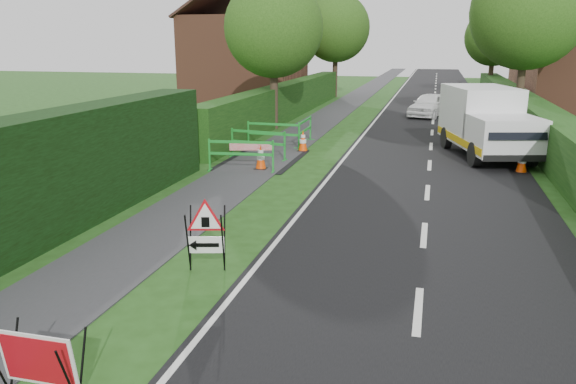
{
  "coord_description": "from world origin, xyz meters",
  "views": [
    {
      "loc": [
        2.54,
        -6.84,
        3.88
      ],
      "look_at": [
        -0.26,
        3.89,
        0.91
      ],
      "focal_mm": 35.0,
      "sensor_mm": 36.0,
      "label": 1
    }
  ],
  "objects_px": {
    "red_rect_sign": "(38,361)",
    "triangle_sign": "(204,230)",
    "hatchback_car": "(429,105)",
    "works_van": "(486,121)"
  },
  "relations": [
    {
      "from": "red_rect_sign",
      "to": "triangle_sign",
      "type": "relative_size",
      "value": 0.86
    },
    {
      "from": "triangle_sign",
      "to": "hatchback_car",
      "type": "relative_size",
      "value": 0.3
    },
    {
      "from": "hatchback_car",
      "to": "works_van",
      "type": "bearing_deg",
      "value": -62.81
    },
    {
      "from": "red_rect_sign",
      "to": "triangle_sign",
      "type": "distance_m",
      "value": 3.84
    },
    {
      "from": "triangle_sign",
      "to": "hatchback_car",
      "type": "distance_m",
      "value": 22.89
    },
    {
      "from": "triangle_sign",
      "to": "works_van",
      "type": "bearing_deg",
      "value": 50.93
    },
    {
      "from": "works_van",
      "to": "hatchback_car",
      "type": "height_order",
      "value": "works_van"
    },
    {
      "from": "hatchback_car",
      "to": "red_rect_sign",
      "type": "bearing_deg",
      "value": -81.84
    },
    {
      "from": "works_van",
      "to": "triangle_sign",
      "type": "bearing_deg",
      "value": -129.25
    },
    {
      "from": "triangle_sign",
      "to": "hatchback_car",
      "type": "height_order",
      "value": "hatchback_car"
    }
  ]
}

